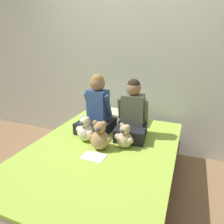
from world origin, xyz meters
TOP-DOWN VIEW (x-y plane):
  - ground_plane at (0.00, 0.00)m, footprint 14.00×14.00m
  - wall_behind_bed at (0.00, 1.07)m, footprint 8.00×0.06m
  - bed at (0.00, 0.00)m, footprint 1.39×1.87m
  - child_on_left at (-0.22, 0.38)m, footprint 0.39×0.43m
  - child_on_right at (0.20, 0.38)m, footprint 0.35×0.40m
  - teddy_bear_held_by_left_child at (-0.22, 0.11)m, footprint 0.22×0.17m
  - teddy_bear_held_by_right_child at (0.20, 0.12)m, footprint 0.20×0.16m
  - teddy_bear_between_children at (-0.01, 0.01)m, footprint 0.24×0.18m
  - pillow_at_headboard at (0.00, 0.77)m, footprint 0.52×0.27m
  - sign_card at (0.00, -0.15)m, footprint 0.21×0.15m

SIDE VIEW (x-z plane):
  - ground_plane at x=0.00m, z-range 0.00..0.00m
  - bed at x=0.00m, z-range 0.00..0.49m
  - sign_card at x=0.00m, z-range 0.49..0.49m
  - pillow_at_headboard at x=0.00m, z-range 0.49..0.60m
  - teddy_bear_held_by_right_child at x=0.20m, z-range 0.47..0.72m
  - teddy_bear_held_by_left_child at x=-0.22m, z-range 0.47..0.74m
  - teddy_bear_between_children at x=-0.01m, z-range 0.47..0.76m
  - child_on_right at x=0.20m, z-range 0.42..1.04m
  - child_on_left at x=-0.22m, z-range 0.41..1.06m
  - wall_behind_bed at x=0.00m, z-range 0.00..2.50m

